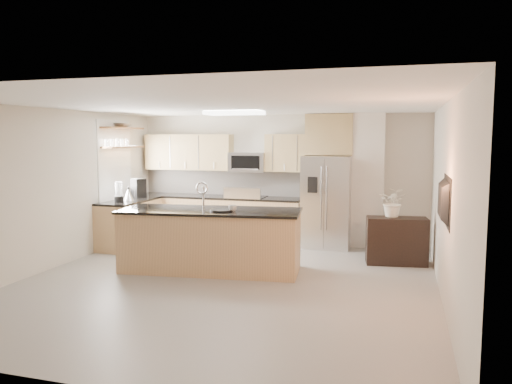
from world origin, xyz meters
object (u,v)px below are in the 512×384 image
(refrigerator, at_px, (327,202))
(coffee_maker, at_px, (138,188))
(island, at_px, (211,240))
(television, at_px, (440,201))
(platter, at_px, (222,210))
(kettle, at_px, (128,194))
(microwave, at_px, (248,162))
(flower_vase, at_px, (394,195))
(credenza, at_px, (396,241))
(blender, at_px, (119,193))
(bowl, at_px, (122,124))
(range, at_px, (246,219))
(cup, at_px, (233,208))

(refrigerator, height_order, coffee_maker, refrigerator)
(island, bearing_deg, television, -19.94)
(platter, xyz_separation_m, television, (3.15, -0.72, 0.35))
(refrigerator, relative_size, kettle, 6.73)
(microwave, distance_m, flower_vase, 3.17)
(refrigerator, xyz_separation_m, credenza, (1.33, -1.01, -0.49))
(blender, distance_m, flower_vase, 5.02)
(bowl, distance_m, flower_vase, 5.32)
(microwave, relative_size, refrigerator, 0.43)
(range, distance_m, credenza, 3.17)
(cup, height_order, television, television)
(microwave, bearing_deg, television, -42.75)
(flower_vase, bearing_deg, range, 161.17)
(range, height_order, bowl, bowl)
(kettle, xyz_separation_m, flower_vase, (4.95, 0.18, 0.14))
(platter, distance_m, bowl, 3.28)
(range, height_order, kettle, kettle)
(blender, bearing_deg, credenza, 4.28)
(range, relative_size, platter, 2.97)
(island, bearing_deg, flower_vase, 18.74)
(platter, xyz_separation_m, coffee_maker, (-2.46, 1.73, 0.10))
(range, height_order, credenza, range)
(range, xyz_separation_m, flower_vase, (2.93, -1.00, 0.70))
(cup, height_order, kettle, kettle)
(microwave, relative_size, coffee_maker, 1.98)
(refrigerator, bearing_deg, credenza, -37.09)
(blender, relative_size, television, 0.36)
(coffee_maker, height_order, bowl, bowl)
(range, height_order, cup, range)
(microwave, relative_size, kettle, 2.87)
(microwave, relative_size, bowl, 1.83)
(island, xyz_separation_m, cup, (0.41, -0.08, 0.54))
(microwave, height_order, refrigerator, microwave)
(island, relative_size, television, 2.76)
(kettle, relative_size, bowl, 0.64)
(blender, bearing_deg, television, -16.81)
(refrigerator, relative_size, cup, 13.90)
(range, bearing_deg, kettle, -149.84)
(island, distance_m, cup, 0.68)
(range, relative_size, refrigerator, 0.64)
(microwave, height_order, blender, microwave)
(coffee_maker, bearing_deg, kettle, -82.15)
(platter, distance_m, television, 3.25)
(refrigerator, distance_m, island, 2.77)
(island, distance_m, television, 3.57)
(island, height_order, credenza, island)
(blender, bearing_deg, range, 34.63)
(microwave, relative_size, blender, 1.97)
(credenza, relative_size, platter, 2.59)
(island, distance_m, credenza, 3.13)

